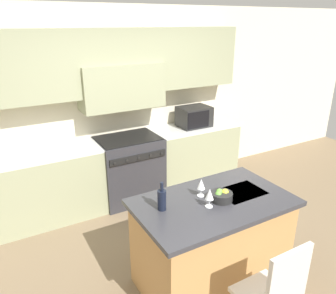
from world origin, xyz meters
name	(u,v)px	position (x,y,z in m)	size (l,w,h in m)	color
ground_plane	(194,266)	(0.00, 0.00, 0.00)	(10.00, 10.00, 0.00)	#7A664C
back_cabinetry	(118,88)	(0.00, 1.98, 1.60)	(10.00, 0.46, 2.70)	beige
back_counter	(129,168)	(0.00, 1.73, 0.47)	(3.64, 0.62, 0.94)	gray
range_stove	(129,168)	(0.00, 1.71, 0.48)	(0.88, 0.70, 0.95)	#2D2D33
microwave	(194,117)	(1.13, 1.73, 1.09)	(0.49, 0.37, 0.31)	black
kitchen_island	(211,242)	(0.02, -0.25, 0.47)	(1.47, 0.88, 0.93)	#B7844C
island_chair	(275,293)	(0.00, -1.07, 0.55)	(0.42, 0.40, 1.01)	beige
wine_bottle	(162,199)	(-0.47, -0.15, 1.03)	(0.08, 0.08, 0.26)	black
wine_glass_near	(210,195)	(-0.08, -0.32, 1.05)	(0.08, 0.08, 0.18)	white
wine_glass_far	(201,185)	(-0.04, -0.12, 1.05)	(0.08, 0.08, 0.18)	white
fruit_bowl	(221,196)	(0.08, -0.28, 0.98)	(0.20, 0.20, 0.11)	black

